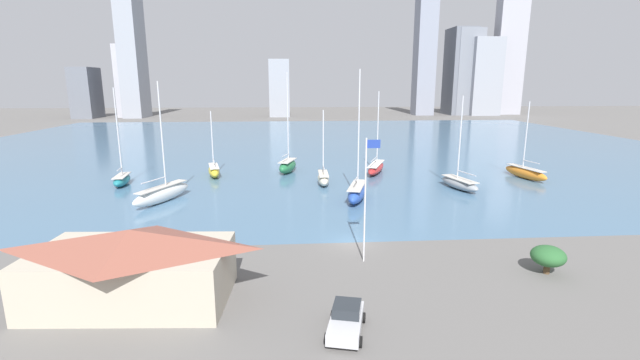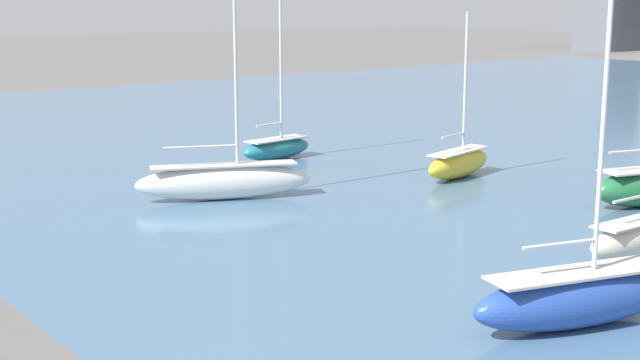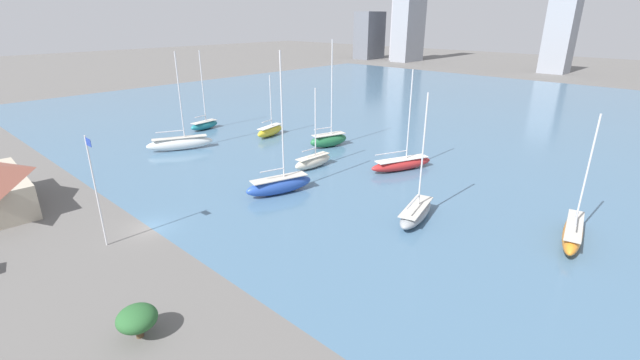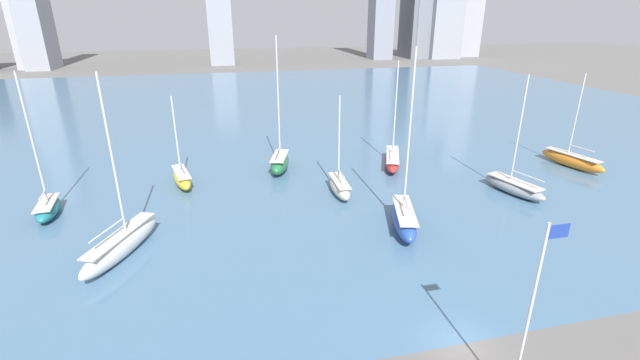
% 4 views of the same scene
% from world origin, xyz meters
% --- Properties ---
extents(ground_plane, '(500.00, 500.00, 0.00)m').
position_xyz_m(ground_plane, '(0.00, 0.00, 0.00)').
color(ground_plane, '#605E5B').
extents(harbor_water, '(180.00, 140.00, 0.00)m').
position_xyz_m(harbor_water, '(0.00, 70.00, 0.00)').
color(harbor_water, '#476B89').
rests_on(harbor_water, ground_plane).
extents(flag_pole, '(1.24, 0.14, 10.84)m').
position_xyz_m(flag_pole, '(0.41, -4.52, 5.90)').
color(flag_pole, silver).
rests_on(flag_pole, ground_plane).
extents(yard_shrub, '(2.71, 2.71, 2.34)m').
position_xyz_m(yard_shrub, '(14.86, -8.07, 1.50)').
color(yard_shrub, '#4C3823').
rests_on(yard_shrub, ground_plane).
extents(sailboat_blue, '(4.47, 8.88, 17.01)m').
position_xyz_m(sailboat_blue, '(2.88, 15.34, 1.19)').
color(sailboat_blue, '#284CA8').
rests_on(sailboat_blue, harbor_water).
extents(sailboat_white, '(5.92, 10.22, 15.52)m').
position_xyz_m(sailboat_white, '(-22.70, 16.49, 1.17)').
color(sailboat_white, white).
rests_on(sailboat_white, harbor_water).
extents(sailboat_cream, '(1.93, 6.80, 11.34)m').
position_xyz_m(sailboat_cream, '(-0.81, 25.05, 0.99)').
color(sailboat_cream, beige).
rests_on(sailboat_cream, harbor_water).
extents(sailboat_teal, '(2.62, 6.33, 14.65)m').
position_xyz_m(sailboat_teal, '(-31.61, 26.66, 0.96)').
color(sailboat_teal, '#1E757F').
rests_on(sailboat_teal, harbor_water).
extents(sailboat_yellow, '(3.25, 7.19, 10.82)m').
position_xyz_m(sailboat_yellow, '(-18.64, 32.19, 1.01)').
color(sailboat_yellow, yellow).
rests_on(sailboat_yellow, harbor_water).
extents(sailboat_orange, '(3.50, 9.44, 12.47)m').
position_xyz_m(sailboat_orange, '(32.56, 26.78, 1.02)').
color(sailboat_orange, orange).
rests_on(sailboat_orange, harbor_water).
extents(sailboat_gray, '(4.15, 8.40, 13.54)m').
position_xyz_m(sailboat_gray, '(18.98, 20.54, 0.91)').
color(sailboat_gray, gray).
rests_on(sailboat_gray, harbor_water).
extents(sailboat_red, '(5.55, 9.86, 13.96)m').
position_xyz_m(sailboat_red, '(9.02, 32.97, 0.96)').
color(sailboat_red, '#B72828').
rests_on(sailboat_red, harbor_water).
extents(sailboat_green, '(4.12, 7.21, 17.15)m').
position_xyz_m(sailboat_green, '(-6.31, 34.46, 1.24)').
color(sailboat_green, '#236B3D').
rests_on(sailboat_green, harbor_water).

